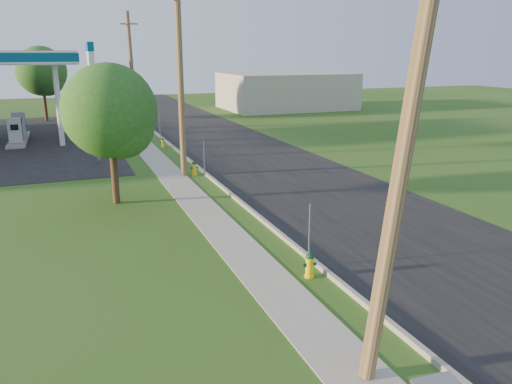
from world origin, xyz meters
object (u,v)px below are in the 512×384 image
utility_pole_mid (180,80)px  tree_verge (113,115)px  tree_lot (43,73)px  utility_pole_far (132,71)px  hydrant_mid (194,168)px  fuel_pump_se (19,127)px  price_pylon (91,68)px  hydrant_near (310,265)px  utility_pole_near (406,139)px  hydrant_far (163,143)px  fuel_pump_ne (16,135)px

utility_pole_mid → tree_verge: 5.54m
tree_verge → tree_lot: size_ratio=0.86×
utility_pole_far → hydrant_mid: 18.62m
utility_pole_far → tree_lot: (-7.06, 8.08, -0.37)m
fuel_pump_se → tree_verge: (5.13, -20.90, 3.09)m
utility_pole_mid → price_pylon: size_ratio=1.43×
tree_lot → hydrant_near: tree_lot is taller
utility_pole_near → utility_pole_far: utility_pole_far is taller
tree_lot → hydrant_mid: (7.59, -26.16, -4.05)m
utility_pole_mid → tree_verge: (-3.77, -3.90, -1.15)m
hydrant_near → hydrant_far: size_ratio=1.18×
utility_pole_mid → fuel_pump_se: size_ratio=3.06×
fuel_pump_se → hydrant_mid: (9.44, -17.08, -0.34)m
hydrant_near → hydrant_mid: size_ratio=0.99×
utility_pole_mid → fuel_pump_se: 19.65m
utility_pole_far → tree_verge: utility_pole_far is taller
utility_pole_far → price_pylon: (-3.90, -12.50, 0.63)m
utility_pole_far → hydrant_far: 10.44m
utility_pole_mid → fuel_pump_se: bearing=117.6°
utility_pole_near → tree_verge: size_ratio=1.60×
price_pylon → hydrant_far: price_pylon is taller
tree_verge → tree_lot: tree_lot is taller
price_pylon → hydrant_far: size_ratio=10.36×
fuel_pump_ne → fuel_pump_se: 4.00m
hydrant_near → utility_pole_mid: bearing=92.3°
fuel_pump_se → tree_lot: bearing=78.5°
utility_pole_far → price_pylon: bearing=-107.3°
fuel_pump_ne → hydrant_mid: size_ratio=4.06×
utility_pole_near → utility_pole_far: bearing=90.0°
hydrant_mid → hydrant_near: bearing=-90.0°
tree_verge → tree_lot: bearing=96.3°
price_pylon → fuel_pump_ne: bearing=123.7°
hydrant_mid → utility_pole_far: bearing=91.7°
hydrant_mid → tree_verge: bearing=-138.5°
fuel_pump_ne → hydrant_mid: 16.13m
tree_lot → hydrant_mid: 27.54m
tree_lot → tree_verge: bearing=-83.7°
fuel_pump_se → tree_lot: (1.84, 9.08, 3.71)m
utility_pole_mid → utility_pole_far: size_ratio=1.03×
fuel_pump_ne → hydrant_near: fuel_pump_ne is taller
price_pylon → tree_lot: (-3.16, 20.58, -1.00)m
utility_pole_near → fuel_pump_se: bearing=104.3°
fuel_pump_se → hydrant_far: (9.41, -8.42, -0.40)m
hydrant_near → hydrant_far: bearing=90.1°
price_pylon → hydrant_near: 20.09m
tree_verge → utility_pole_near: bearing=-75.0°
fuel_pump_ne → tree_verge: (5.13, -16.90, 3.09)m
tree_lot → hydrant_far: (7.57, -17.50, -4.11)m
price_pylon → tree_verge: bearing=-89.2°
tree_verge → hydrant_mid: 6.70m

